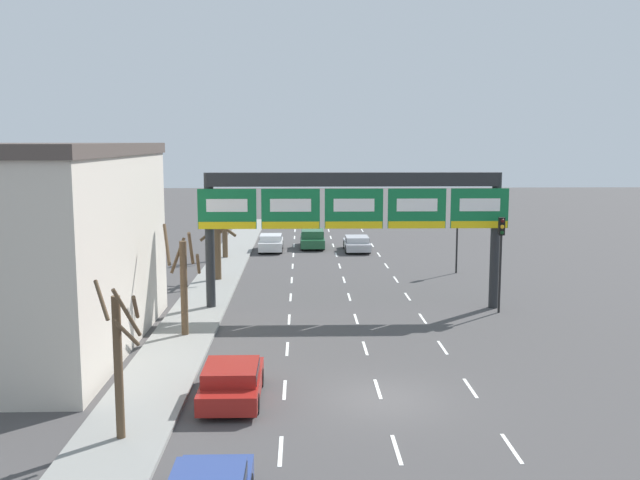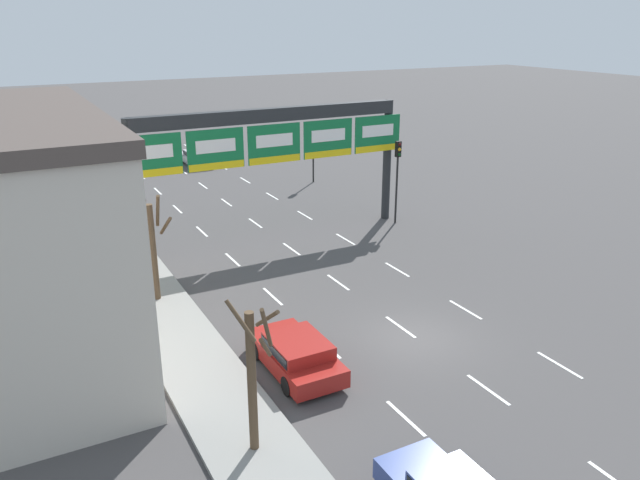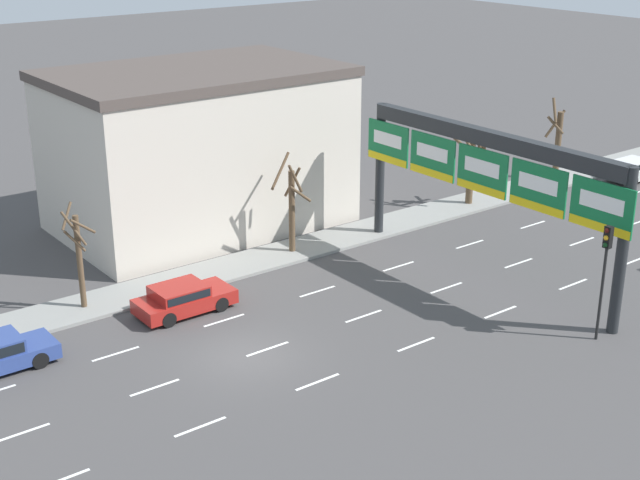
# 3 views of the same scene
# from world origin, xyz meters

# --- Properties ---
(ground_plane) EXTENTS (220.00, 220.00, 0.00)m
(ground_plane) POSITION_xyz_m (0.00, 0.00, 0.00)
(ground_plane) COLOR #474444
(sidewalk_left) EXTENTS (2.80, 110.00, 0.15)m
(sidewalk_left) POSITION_xyz_m (-8.00, 0.00, 0.07)
(sidewalk_left) COLOR gray
(sidewalk_left) RESTS_ON ground_plane
(lane_dashes) EXTENTS (6.72, 67.00, 0.01)m
(lane_dashes) POSITION_xyz_m (-0.00, 13.50, 0.01)
(lane_dashes) COLOR white
(lane_dashes) RESTS_ON ground_plane
(sign_gantry) EXTENTS (15.87, 0.70, 7.11)m
(sign_gantry) POSITION_xyz_m (0.00, 13.17, 5.57)
(sign_gantry) COLOR #232628
(sign_gantry) RESTS_ON ground_plane
(building_near) EXTENTS (9.84, 15.05, 8.62)m
(building_near) POSITION_xyz_m (-14.62, 6.52, 4.32)
(building_near) COLOR beige
(building_near) RESTS_ON ground_plane
(car_white) EXTENTS (1.87, 4.09, 1.35)m
(car_white) POSITION_xyz_m (-5.10, 32.92, 0.73)
(car_white) COLOR silver
(car_white) RESTS_ON ground_plane
(car_red) EXTENTS (1.98, 4.28, 1.29)m
(car_red) POSITION_xyz_m (-5.05, 0.02, 0.70)
(car_red) COLOR maroon
(car_red) RESTS_ON ground_plane
(traffic_light_mid_block) EXTENTS (0.30, 0.35, 4.90)m
(traffic_light_mid_block) POSITION_xyz_m (7.41, 12.14, 3.48)
(traffic_light_mid_block) COLOR black
(traffic_light_mid_block) RESTS_ON ground_plane
(tree_bare_closest) EXTENTS (1.73, 1.70, 4.93)m
(tree_bare_closest) POSITION_xyz_m (-7.90, 7.88, 2.66)
(tree_bare_closest) COLOR brown
(tree_bare_closest) RESTS_ON sidewalk_left
(tree_bare_second) EXTENTS (2.46, 2.50, 4.68)m
(tree_bare_second) POSITION_xyz_m (-7.83, 20.70, 2.61)
(tree_bare_second) COLOR brown
(tree_bare_second) RESTS_ON sidewalk_left
(tree_bare_third) EXTENTS (1.34, 1.36, 4.68)m
(tree_bare_third) POSITION_xyz_m (-7.91, -3.32, 2.61)
(tree_bare_third) COLOR brown
(tree_bare_third) RESTS_ON sidewalk_left
(tree_bare_furthest) EXTENTS (1.61, 1.63, 5.08)m
(tree_bare_furthest) POSITION_xyz_m (-8.38, 29.10, 2.58)
(tree_bare_furthest) COLOR brown
(tree_bare_furthest) RESTS_ON sidewalk_left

